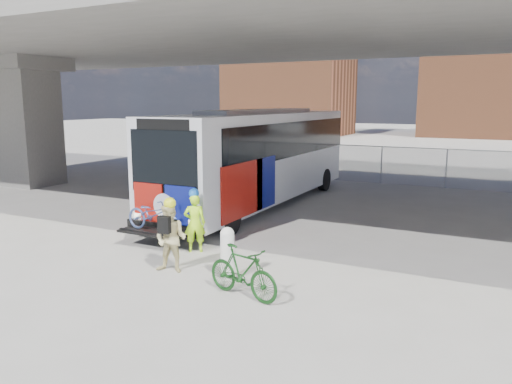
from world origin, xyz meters
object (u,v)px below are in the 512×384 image
Objects in this scene: bus at (260,151)px; cyclist_hivis at (195,221)px; cyclist_tan at (171,237)px; bike_parked at (243,272)px; bollard at (227,251)px.

bus reaches higher than cyclist_hivis.
cyclist_tan is at bearing 73.47° from cyclist_hivis.
bike_parked is (2.65, -2.22, -0.29)m from cyclist_hivis.
bike_parked is (3.84, -8.54, -1.57)m from bus.
bollard reaches higher than bike_parked.
bike_parked is at bearing -65.79° from bus.
bike_parked is at bearing -44.14° from bollard.
bus is at bearing 90.79° from cyclist_tan.
bus reaches higher than bike_parked.
cyclist_tan reaches higher than bollard.
cyclist_tan is (1.60, -7.94, -1.26)m from bus.
bollard is (3.02, -7.74, -1.46)m from bus.
bus is 7.16× the size of bike_parked.
cyclist_hivis is 0.96× the size of cyclist_tan.
bus is 7.19× the size of cyclist_tan.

